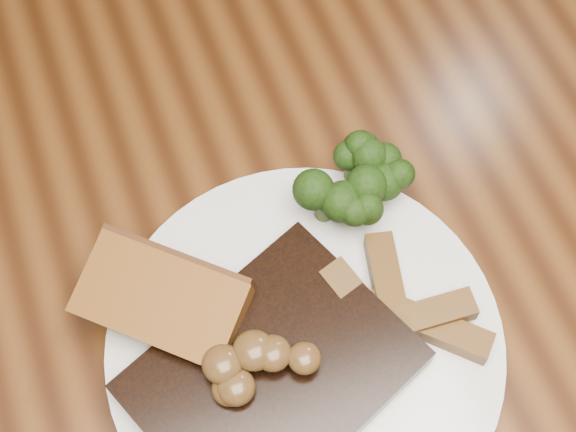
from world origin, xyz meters
name	(u,v)px	position (x,y,z in m)	size (l,w,h in m)	color
dining_table	(274,295)	(0.00, 0.00, 0.66)	(1.60, 0.90, 0.75)	#522D10
plate	(305,346)	(-0.01, -0.08, 0.76)	(0.26, 0.26, 0.01)	white
steak	(272,374)	(-0.03, -0.09, 0.77)	(0.16, 0.13, 0.02)	black
mushroom_pile	(254,349)	(-0.04, -0.08, 0.80)	(0.07, 0.07, 0.03)	brown
garlic_bread	(166,311)	(-0.08, -0.03, 0.77)	(0.10, 0.06, 0.02)	brown
potato_wedges	(374,299)	(0.05, -0.07, 0.77)	(0.09, 0.09, 0.02)	brown
broccoli_cluster	(351,200)	(0.06, 0.00, 0.78)	(0.08, 0.08, 0.04)	#1F3B0D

